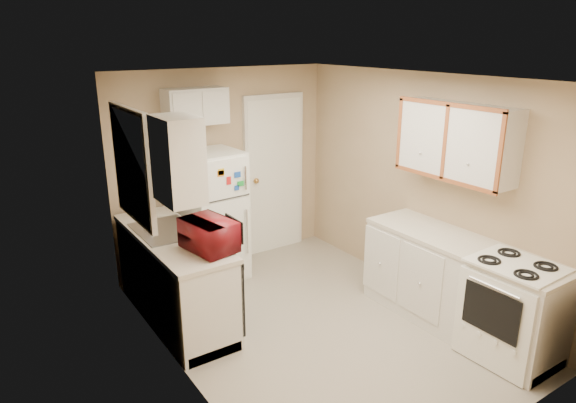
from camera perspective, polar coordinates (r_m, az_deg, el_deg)
floor at (r=5.29m, az=3.11°, el=-13.36°), size 3.80×3.80×0.00m
ceiling at (r=4.53m, az=3.63°, el=13.55°), size 3.80×3.80×0.00m
wall_left at (r=4.13m, az=-12.37°, el=-4.45°), size 3.80×3.80×0.00m
wall_right at (r=5.70m, az=14.65°, el=1.61°), size 3.80×3.80×0.00m
wall_back at (r=6.33m, az=-7.11°, el=3.67°), size 2.80×2.80×0.00m
wall_front at (r=3.58m, az=22.32°, el=-9.08°), size 2.80×2.80×0.00m
left_counter at (r=5.30m, az=-12.50°, el=-8.17°), size 0.60×1.80×0.90m
dishwasher at (r=4.89m, az=-6.67°, el=-9.63°), size 0.03×0.58×0.72m
sink at (r=5.27m, az=-13.41°, el=-3.53°), size 0.54×0.74×0.16m
microwave at (r=4.66m, az=-8.72°, el=-3.60°), size 0.55×0.37×0.34m
soap_bottle at (r=5.69m, az=-15.93°, el=-0.64°), size 0.09×0.09×0.19m
window_blinds at (r=4.97m, az=-16.82°, el=3.86°), size 0.10×0.98×1.08m
upper_cabinet_left at (r=4.20m, az=-12.15°, el=4.54°), size 0.30×0.45×0.70m
refrigerator at (r=5.99m, az=-8.28°, el=-1.61°), size 0.66×0.64×1.52m
cabinet_over_fridge at (r=5.88m, az=-10.26°, el=10.38°), size 0.70×0.30×0.40m
interior_door at (r=6.67m, az=-1.54°, el=2.95°), size 0.86×0.06×2.08m
right_counter at (r=5.28m, az=18.32°, el=-8.82°), size 0.60×2.00×0.90m
stove at (r=4.96m, az=23.38°, el=-11.53°), size 0.59×0.72×0.85m
upper_cabinet_right at (r=5.14m, az=18.20°, el=6.46°), size 0.30×1.20×0.70m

